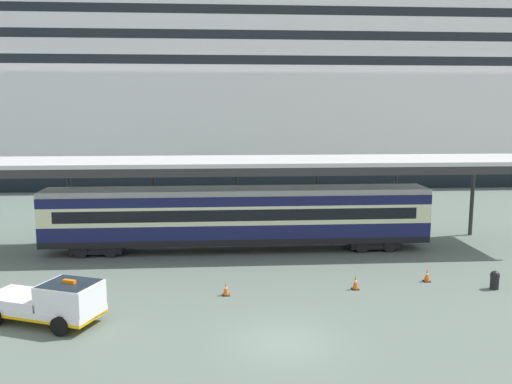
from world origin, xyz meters
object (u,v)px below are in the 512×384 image
object	(u,v)px
cruise_ship	(341,93)
train_carriage	(238,216)
traffic_cone_near	(226,289)
quay_bollard	(495,279)
traffic_cone_mid	(427,275)
traffic_cone_far	(355,282)
service_truck	(52,301)

from	to	relation	value
cruise_ship	train_carriage	bearing A→B (deg)	-111.19
traffic_cone_near	quay_bollard	distance (m)	13.74
traffic_cone_near	cruise_ship	bearing A→B (deg)	71.20
train_carriage	traffic_cone_mid	size ratio (longest dim) A/B	33.58
traffic_cone_far	quay_bollard	distance (m)	7.14
quay_bollard	service_truck	bearing A→B (deg)	-172.18
traffic_cone_far	cruise_ship	bearing A→B (deg)	78.07
cruise_ship	traffic_cone_mid	xyz separation A→B (m)	(-6.46, -49.16, -11.09)
train_carriage	traffic_cone_mid	distance (m)	12.29
cruise_ship	train_carriage	xyz separation A→B (m)	(-16.32, -42.09, -9.14)
train_carriage	traffic_cone_near	bearing A→B (deg)	-96.04
train_carriage	quay_bollard	xyz separation A→B (m)	(12.85, -8.48, -1.80)
cruise_ship	quay_bollard	world-z (taller)	cruise_ship
service_truck	traffic_cone_far	world-z (taller)	service_truck
service_truck	traffic_cone_near	bearing A→B (deg)	21.40
cruise_ship	traffic_cone_far	size ratio (longest dim) A/B	176.68
cruise_ship	traffic_cone_far	xyz separation A→B (m)	(-10.60, -50.14, -11.08)
cruise_ship	traffic_cone_mid	bearing A→B (deg)	-97.49
train_carriage	service_truck	distance (m)	14.21
train_carriage	traffic_cone_far	xyz separation A→B (m)	(5.72, -8.05, -1.94)
train_carriage	quay_bollard	bearing A→B (deg)	-33.44
service_truck	traffic_cone_mid	xyz separation A→B (m)	(18.23, 4.32, -0.63)
cruise_ship	traffic_cone_near	distance (m)	54.55
cruise_ship	traffic_cone_near	bearing A→B (deg)	-108.80
traffic_cone_mid	cruise_ship	bearing A→B (deg)	82.51
train_carriage	traffic_cone_far	distance (m)	10.06
traffic_cone_mid	traffic_cone_far	distance (m)	4.24
train_carriage	quay_bollard	distance (m)	15.50
train_carriage	quay_bollard	world-z (taller)	train_carriage
service_truck	traffic_cone_near	size ratio (longest dim) A/B	8.18
traffic_cone_far	quay_bollard	size ratio (longest dim) A/B	0.79
traffic_cone_near	traffic_cone_mid	world-z (taller)	traffic_cone_mid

